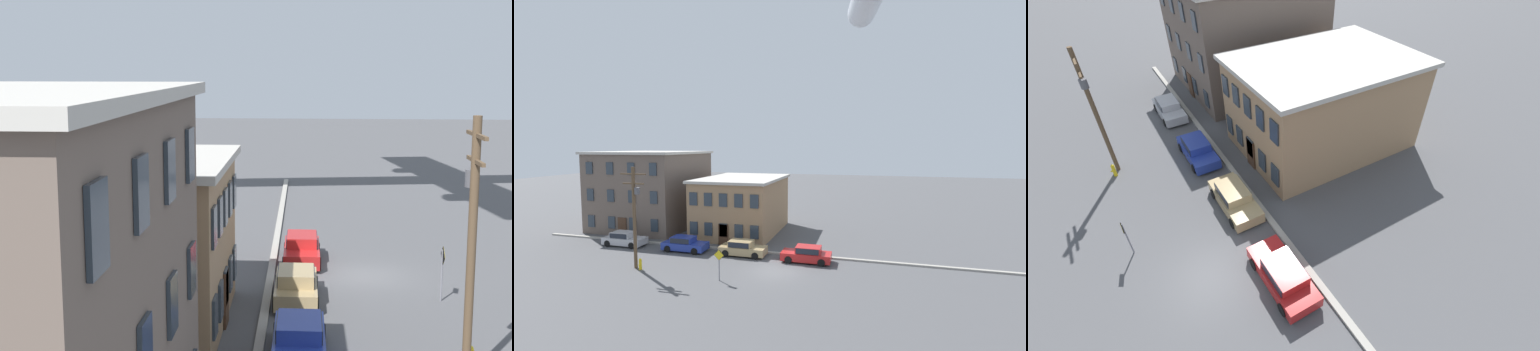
% 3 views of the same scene
% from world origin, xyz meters
% --- Properties ---
extents(ground_plane, '(200.00, 200.00, 0.00)m').
position_xyz_m(ground_plane, '(0.00, 0.00, 0.00)').
color(ground_plane, '#4C4C4F').
extents(kerb_strip, '(56.00, 0.36, 0.16)m').
position_xyz_m(kerb_strip, '(0.00, 4.50, 0.08)').
color(kerb_strip, '#9E998E').
rests_on(kerb_strip, ground_plane).
extents(apartment_corner, '(11.78, 12.21, 9.67)m').
position_xyz_m(apartment_corner, '(-19.60, 11.85, 4.85)').
color(apartment_corner, '#66564C').
rests_on(apartment_corner, ground_plane).
extents(apartment_midblock, '(9.03, 12.34, 6.62)m').
position_xyz_m(apartment_midblock, '(-7.12, 11.90, 3.33)').
color(apartment_midblock, '#9E7A56').
rests_on(apartment_midblock, ground_plane).
extents(car_silver, '(4.40, 1.92, 1.43)m').
position_xyz_m(car_silver, '(-17.04, 3.06, 0.75)').
color(car_silver, '#B7B7BC').
rests_on(car_silver, ground_plane).
extents(car_blue, '(4.40, 1.92, 1.43)m').
position_xyz_m(car_blue, '(-10.04, 3.06, 0.75)').
color(car_blue, '#233899').
rests_on(car_blue, ground_plane).
extents(car_tan, '(4.40, 1.92, 1.43)m').
position_xyz_m(car_tan, '(-4.03, 3.24, 0.75)').
color(car_tan, tan).
rests_on(car_tan, ground_plane).
extents(car_red, '(4.40, 1.92, 1.43)m').
position_xyz_m(car_red, '(2.17, 3.02, 0.75)').
color(car_red, '#B21E1E').
rests_on(car_red, ground_plane).
extents(caution_sign, '(0.85, 0.08, 2.44)m').
position_xyz_m(caution_sign, '(-3.63, -3.04, 1.60)').
color(caution_sign, slate).
rests_on(caution_sign, ground_plane).
extents(utility_pole, '(2.40, 0.44, 8.61)m').
position_xyz_m(utility_pole, '(-11.56, -2.33, 4.84)').
color(utility_pole, brown).
rests_on(utility_pole, ground_plane).
extents(fire_hydrant, '(0.24, 0.34, 0.96)m').
position_xyz_m(fire_hydrant, '(-10.97, -2.61, 0.48)').
color(fire_hydrant, yellow).
rests_on(fire_hydrant, ground_plane).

